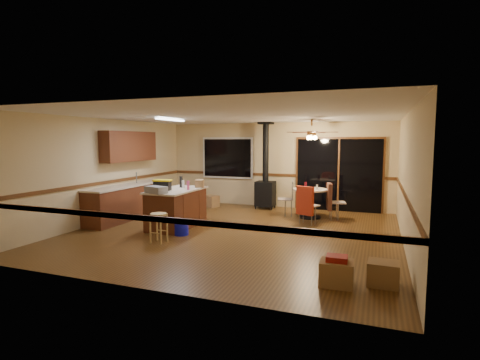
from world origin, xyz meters
The scene contains 35 objects.
floor centered at (0.00, 0.00, 0.00)m, with size 7.00×7.00×0.00m, color #513416.
ceiling centered at (0.00, 0.00, 2.60)m, with size 7.00×7.00×0.00m, color silver.
wall_back centered at (0.00, 3.50, 1.30)m, with size 7.00×7.00×0.00m, color tan.
wall_front centered at (0.00, -3.50, 1.30)m, with size 7.00×7.00×0.00m, color tan.
wall_left centered at (-3.50, 0.00, 1.30)m, with size 7.00×7.00×0.00m, color tan.
wall_right centered at (3.50, 0.00, 1.30)m, with size 7.00×7.00×0.00m, color tan.
chair_rail centered at (0.00, 0.00, 1.00)m, with size 7.00×7.00×0.08m, color #552F15, non-canonical shape.
window centered at (-1.60, 3.45, 1.50)m, with size 1.72×0.10×1.32m, color black.
sliding_door centered at (1.90, 3.45, 1.05)m, with size 2.52×0.10×2.10m, color black.
lower_cabinets centered at (-3.20, 0.50, 0.43)m, with size 0.60×3.00×0.86m, color #552715.
countertop centered at (-3.20, 0.50, 0.88)m, with size 0.64×3.04×0.04m, color beige.
upper_cabinets centered at (-3.33, 0.70, 1.90)m, with size 0.35×2.00×0.80m, color #552715.
kitchen_island centered at (-1.50, 0.00, 0.45)m, with size 0.88×1.68×0.90m.
wood_stove centered at (-0.20, 3.05, 0.73)m, with size 0.55×0.50×2.52m.
ceiling_fan centered at (1.31, 2.14, 2.21)m, with size 0.24×0.24×0.55m.
fluorescent_strip centered at (-1.80, 0.30, 2.56)m, with size 0.10×1.20×0.04m, color white.
toolbox_grey centered at (-1.60, -0.72, 0.98)m, with size 0.49×0.27×0.15m, color slate.
toolbox_black centered at (-1.74, -0.23, 1.00)m, with size 0.38×0.20×0.21m, color black.
toolbox_yellow_lid centered at (-1.74, -0.23, 1.13)m, with size 0.42×0.22×0.03m, color gold.
box_on_island centered at (-1.18, 0.59, 0.99)m, with size 0.20×0.28×0.18m, color olive.
bottle_dark centered at (-1.59, 0.39, 1.04)m, with size 0.08×0.08×0.28m, color black.
bottle_pink centered at (-1.21, 0.05, 1.00)m, with size 0.07×0.07×0.21m, color #D84C8C.
bottle_white centered at (-1.49, 0.30, 0.99)m, with size 0.06×0.06×0.19m, color white.
bar_stool centered at (-1.13, -1.37, 0.30)m, with size 0.33×0.33×0.60m, color tan.
blue_bucket centered at (-1.02, -0.66, 0.14)m, with size 0.32×0.32×0.27m, color #0D10C0.
dining_table centered at (1.31, 2.14, 0.53)m, with size 0.91×0.91×0.78m.
glass_red centered at (1.16, 2.24, 0.87)m, with size 0.06×0.06×0.17m, color #590C14.
glass_cream centered at (1.49, 2.09, 0.84)m, with size 0.06×0.06×0.13m, color beige.
chair_left centered at (0.72, 2.26, 0.59)m, with size 0.48×0.48×0.51m.
chair_near centered at (1.35, 1.27, 0.60)m, with size 0.56×0.58×0.70m.
chair_right centered at (1.83, 2.14, 0.60)m, with size 0.54×0.52×0.70m.
box_under_window centered at (-1.88, 2.75, 0.18)m, with size 0.44×0.35×0.35m, color olive.
box_corner_a centered at (2.48, -2.43, 0.18)m, with size 0.46×0.39×0.35m, color olive.
box_corner_b centered at (3.10, -2.20, 0.17)m, with size 0.42×0.36×0.34m, color olive.
box_small_red centered at (2.48, -2.43, 0.39)m, with size 0.29×0.25×0.08m, color maroon.
Camera 1 is at (2.98, -7.73, 2.05)m, focal length 28.00 mm.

